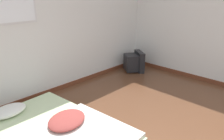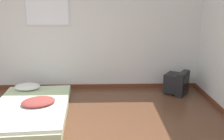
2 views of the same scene
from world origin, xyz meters
The scene contains 3 objects.
wall_back centered at (-0.01, 2.78, 1.29)m, with size 8.08×0.08×2.60m.
mattress_bed centered at (-0.57, 1.43, 0.10)m, with size 1.42×2.18×0.29m.
crt_tv centered at (2.28, 2.35, 0.23)m, with size 0.60×0.60×0.49m.
Camera 2 is at (0.74, -2.63, 1.92)m, focal length 40.00 mm.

